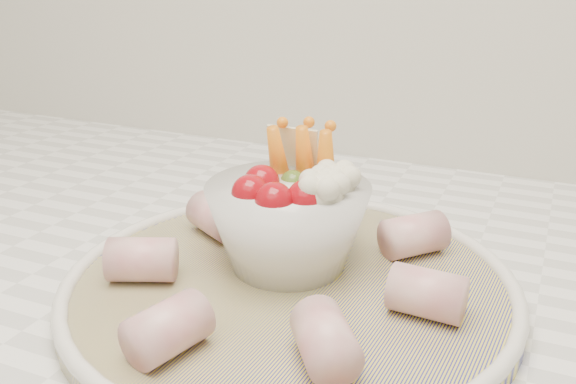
% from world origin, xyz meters
% --- Properties ---
extents(serving_platter, '(0.38, 0.38, 0.02)m').
position_xyz_m(serving_platter, '(-0.07, 1.38, 0.93)').
color(serving_platter, navy).
rests_on(serving_platter, kitchen_counter).
extents(veggie_bowl, '(0.13, 0.13, 0.11)m').
position_xyz_m(veggie_bowl, '(-0.08, 1.41, 0.98)').
color(veggie_bowl, silver).
rests_on(veggie_bowl, serving_platter).
extents(cured_meat_rolls, '(0.27, 0.30, 0.04)m').
position_xyz_m(cured_meat_rolls, '(-0.07, 1.38, 0.95)').
color(cured_meat_rolls, '#C45964').
rests_on(cured_meat_rolls, serving_platter).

